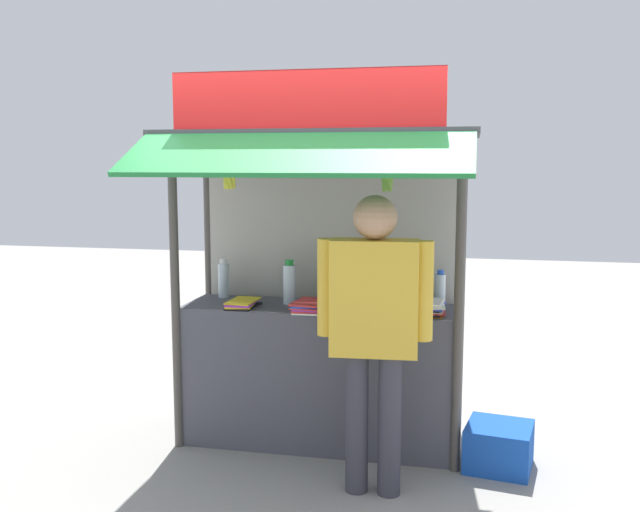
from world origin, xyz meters
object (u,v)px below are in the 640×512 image
water_bottle_right (289,283)px  water_bottle_far_left (440,290)px  water_bottle_front_left (347,289)px  banana_bunch_inner_right (387,180)px  plastic_crate (499,446)px  water_bottle_far_right (224,279)px  vendor_person (374,317)px  magazine_stack_back_left (430,308)px  water_bottle_rear_center (383,289)px  banana_bunch_leftmost (229,178)px  magazine_stack_left (242,304)px  magazine_stack_back_right (309,306)px

water_bottle_right → water_bottle_far_left: water_bottle_right is taller
water_bottle_front_left → water_bottle_right: bearing=-176.8°
banana_bunch_inner_right → plastic_crate: 1.86m
banana_bunch_inner_right → water_bottle_front_left: bearing=125.6°
water_bottle_far_right → banana_bunch_inner_right: (1.26, -0.57, 0.74)m
water_bottle_far_right → vendor_person: bearing=-35.4°
water_bottle_far_left → water_bottle_far_right: bearing=179.3°
water_bottle_front_left → magazine_stack_back_left: water_bottle_front_left is taller
plastic_crate → water_bottle_rear_center: bearing=158.9°
banana_bunch_leftmost → plastic_crate: (1.72, 0.20, -1.71)m
magazine_stack_left → plastic_crate: bearing=-1.5°
magazine_stack_back_right → magazine_stack_back_left: bearing=5.7°
water_bottle_rear_center → magazine_stack_back_left: bearing=-32.1°
magazine_stack_left → vendor_person: vendor_person is taller
magazine_stack_back_left → magazine_stack_back_right: magazine_stack_back_left is taller
magazine_stack_back_left → plastic_crate: (0.46, -0.10, -0.87)m
water_bottle_right → banana_bunch_inner_right: bearing=-30.5°
magazine_stack_back_left → water_bottle_far_left: bearing=78.4°
water_bottle_right → banana_bunch_inner_right: (0.73, -0.43, 0.73)m
water_bottle_rear_center → water_bottle_right: water_bottle_right is taller
banana_bunch_leftmost → magazine_stack_back_right: bearing=25.0°
magazine_stack_back_right → vendor_person: bearing=-46.2°
plastic_crate → magazine_stack_left: bearing=178.5°
water_bottle_far_right → vendor_person: (1.23, -0.88, -0.04)m
water_bottle_rear_center → plastic_crate: bearing=-21.1°
magazine_stack_back_right → banana_bunch_inner_right: banana_bunch_inner_right is taller
banana_bunch_inner_right → vendor_person: size_ratio=0.14×
plastic_crate → water_bottle_far_left: bearing=139.9°
water_bottle_far_right → magazine_stack_back_left: size_ratio=0.93×
water_bottle_far_right → banana_bunch_leftmost: size_ratio=1.15×
vendor_person → plastic_crate: 1.29m
banana_bunch_inner_right → magazine_stack_left: bearing=166.2°
banana_bunch_inner_right → plastic_crate: size_ratio=0.63×
water_bottle_right → magazine_stack_back_right: water_bottle_right is taller
water_bottle_right → water_bottle_far_left: bearing=6.6°
magazine_stack_back_left → banana_bunch_inner_right: banana_bunch_inner_right is taller
magazine_stack_left → vendor_person: size_ratio=0.17×
water_bottle_rear_center → banana_bunch_inner_right: size_ratio=0.98×
water_bottle_far_right → magazine_stack_left: size_ratio=0.93×
magazine_stack_left → magazine_stack_back_left: size_ratio=1.00×
water_bottle_right → magazine_stack_back_left: (0.98, -0.13, -0.10)m
water_bottle_right → plastic_crate: water_bottle_right is taller
water_bottle_far_left → magazine_stack_left: size_ratio=0.84×
water_bottle_far_right → banana_bunch_leftmost: (0.25, -0.57, 0.75)m
magazine_stack_back_right → banana_bunch_inner_right: (0.54, -0.22, 0.84)m
vendor_person → plastic_crate: vendor_person is taller
water_bottle_far_right → magazine_stack_back_left: 1.54m
magazine_stack_left → vendor_person: 1.13m
water_bottle_front_left → plastic_crate: bearing=-13.4°
water_bottle_right → magazine_stack_back_right: bearing=-47.7°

